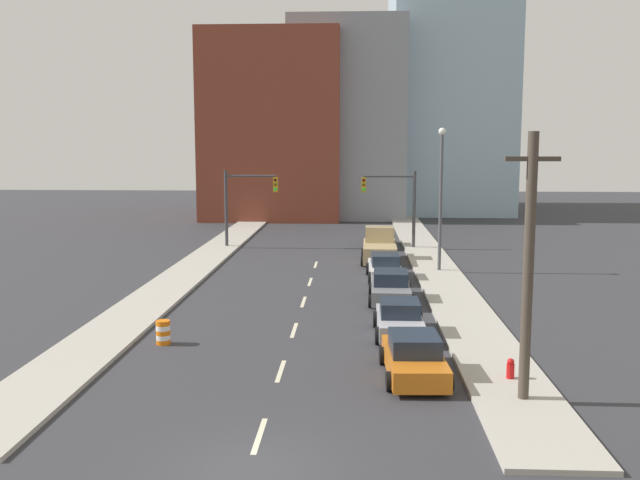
{
  "coord_description": "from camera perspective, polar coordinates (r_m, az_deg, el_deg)",
  "views": [
    {
      "loc": [
        2.56,
        -16.29,
        7.89
      ],
      "look_at": [
        0.49,
        25.05,
        2.2
      ],
      "focal_mm": 40.0,
      "sensor_mm": 36.0,
      "label": 1
    }
  ],
  "objects": [
    {
      "name": "ground_plane",
      "position": [
        18.28,
        -5.75,
        -17.78
      ],
      "size": [
        200.0,
        200.0,
        0.0
      ],
      "primitive_type": "plane",
      "color": "#333338"
    },
    {
      "name": "sidewalk_left",
      "position": [
        62.31,
        -6.5,
        0.58
      ],
      "size": [
        2.8,
        89.38,
        0.16
      ],
      "color": "#ADA89E",
      "rests_on": "ground"
    },
    {
      "name": "sidewalk_right",
      "position": [
        61.68,
        7.5,
        0.49
      ],
      "size": [
        2.8,
        89.38,
        0.16
      ],
      "color": "#ADA89E",
      "rests_on": "ground"
    },
    {
      "name": "lane_stripe_at_2m",
      "position": [
        20.08,
        -4.87,
        -15.32
      ],
      "size": [
        0.16,
        2.4,
        0.01
      ],
      "primitive_type": "cube",
      "color": "beige",
      "rests_on": "ground"
    },
    {
      "name": "lane_stripe_at_8m",
      "position": [
        25.2,
        -3.16,
        -10.42
      ],
      "size": [
        0.16,
        2.4,
        0.01
      ],
      "primitive_type": "cube",
      "color": "beige",
      "rests_on": "ground"
    },
    {
      "name": "lane_stripe_at_13m",
      "position": [
        30.39,
        -2.08,
        -7.22
      ],
      "size": [
        0.16,
        2.4,
        0.01
      ],
      "primitive_type": "cube",
      "color": "beige",
      "rests_on": "ground"
    },
    {
      "name": "lane_stripe_at_18m",
      "position": [
        35.62,
        -1.33,
        -4.97
      ],
      "size": [
        0.16,
        2.4,
        0.01
      ],
      "primitive_type": "cube",
      "color": "beige",
      "rests_on": "ground"
    },
    {
      "name": "lane_stripe_at_23m",
      "position": [
        40.64,
        -0.8,
        -3.36
      ],
      "size": [
        0.16,
        2.4,
        0.01
      ],
      "primitive_type": "cube",
      "color": "beige",
      "rests_on": "ground"
    },
    {
      "name": "lane_stripe_at_29m",
      "position": [
        46.26,
        -0.35,
        -1.99
      ],
      "size": [
        0.16,
        2.4,
        0.01
      ],
      "primitive_type": "cube",
      "color": "beige",
      "rests_on": "ground"
    },
    {
      "name": "building_brick_left",
      "position": [
        77.51,
        -3.56,
        9.0
      ],
      "size": [
        14.0,
        16.0,
        18.99
      ],
      "color": "brown",
      "rests_on": "ground"
    },
    {
      "name": "building_office_center",
      "position": [
        81.05,
        2.24,
        9.46
      ],
      "size": [
        12.0,
        20.0,
        20.41
      ],
      "color": "gray",
      "rests_on": "ground"
    },
    {
      "name": "building_glass_right",
      "position": [
        85.88,
        10.1,
        11.89
      ],
      "size": [
        13.0,
        20.0,
        28.3
      ],
      "color": "#99B7CC",
      "rests_on": "ground"
    },
    {
      "name": "traffic_signal_left",
      "position": [
        53.56,
        -6.31,
        3.35
      ],
      "size": [
        4.02,
        0.35,
        5.81
      ],
      "color": "#38383D",
      "rests_on": "ground"
    },
    {
      "name": "traffic_signal_right",
      "position": [
        52.97,
        6.29,
        3.31
      ],
      "size": [
        4.02,
        0.35,
        5.81
      ],
      "color": "#38383D",
      "rests_on": "ground"
    },
    {
      "name": "utility_pole_right_near",
      "position": [
        22.05,
        16.33,
        -2.06
      ],
      "size": [
        1.6,
        0.32,
        8.21
      ],
      "color": "#473D33",
      "rests_on": "ground"
    },
    {
      "name": "traffic_barrel",
      "position": [
        28.89,
        -12.43,
        -7.23
      ],
      "size": [
        0.56,
        0.56,
        0.95
      ],
      "color": "orange",
      "rests_on": "ground"
    },
    {
      "name": "street_lamp",
      "position": [
        43.53,
        9.65,
        3.97
      ],
      "size": [
        0.44,
        0.44,
        8.75
      ],
      "color": "#4C4C51",
      "rests_on": "ground"
    },
    {
      "name": "fire_hydrant",
      "position": [
        24.69,
        14.99,
        -10.07
      ],
      "size": [
        0.26,
        0.26,
        0.84
      ],
      "color": "red",
      "rests_on": "ground"
    },
    {
      "name": "sedan_orange",
      "position": [
        24.58,
        7.54,
        -9.31
      ],
      "size": [
        2.27,
        4.54,
        1.49
      ],
      "rotation": [
        0.0,
        0.0,
        0.04
      ],
      "color": "orange",
      "rests_on": "ground"
    },
    {
      "name": "sedan_silver",
      "position": [
        29.57,
        6.39,
        -6.34
      ],
      "size": [
        2.1,
        4.22,
        1.48
      ],
      "rotation": [
        0.0,
        0.0,
        0.0
      ],
      "color": "#B2B2BC",
      "rests_on": "ground"
    },
    {
      "name": "sedan_gray",
      "position": [
        35.78,
        5.66,
        -3.81
      ],
      "size": [
        2.27,
        4.7,
        1.54
      ],
      "rotation": [
        0.0,
        0.0,
        -0.03
      ],
      "color": "slate",
      "rests_on": "ground"
    },
    {
      "name": "sedan_white",
      "position": [
        41.43,
        5.24,
        -2.22
      ],
      "size": [
        2.17,
        4.82,
        1.49
      ],
      "rotation": [
        0.0,
        0.0,
        0.03
      ],
      "color": "silver",
      "rests_on": "ground"
    },
    {
      "name": "pickup_truck_tan",
      "position": [
        47.52,
        4.79,
        -0.64
      ],
      "size": [
        2.52,
        5.43,
        2.27
      ],
      "rotation": [
        0.0,
        0.0,
        -0.02
      ],
      "color": "tan",
      "rests_on": "ground"
    },
    {
      "name": "sedan_green",
      "position": [
        54.47,
        4.95,
        0.14
      ],
      "size": [
        2.07,
        4.7,
        1.37
      ],
      "rotation": [
        0.0,
        0.0,
        -0.0
      ],
      "color": "#1E6033",
      "rests_on": "ground"
    }
  ]
}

